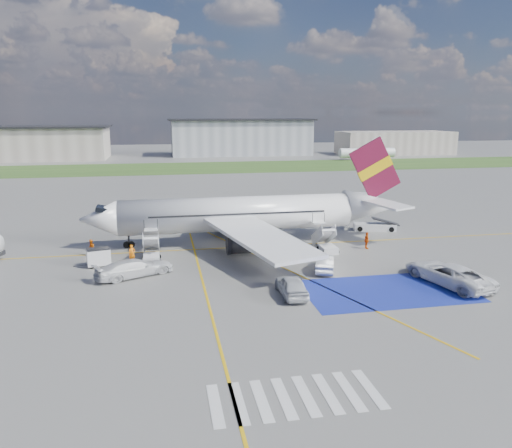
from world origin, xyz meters
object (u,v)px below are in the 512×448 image
Objects in this scene: car_silver_b at (325,263)px; van_white_b at (134,265)px; car_silver_a at (292,286)px; van_white_a at (448,270)px; gpu_cart at (99,258)px; airliner at (249,213)px; belt_loader at (375,227)px.

car_silver_b is 17.63m from van_white_b.
car_silver_a is 14.13m from van_white_a.
van_white_a is (14.12, 0.25, 0.39)m from car_silver_a.
gpu_cart is 0.51× the size of car_silver_b.
car_silver_b is (21.10, -5.50, -0.04)m from gpu_cart.
van_white_a is at bearing -32.12° from gpu_cart.
van_white_a is at bearing 169.00° from car_silver_b.
van_white_a is (30.47, -11.00, 0.42)m from gpu_cart.
airliner is at bearing -87.61° from car_silver_a.
car_silver_b is at bearing -43.76° from van_white_a.
airliner reaches higher than gpu_cart.
belt_loader is at bearing 9.77° from airliner.
airliner is 7.86× the size of car_silver_b.
belt_loader reaches higher than car_silver_b.
van_white_a is (-2.26, -20.16, 0.82)m from belt_loader.
van_white_a reaches higher than car_silver_b.
van_white_b is at bearing -28.39° from van_white_a.
van_white_b is at bearing -141.03° from airliner.
van_white_b reaches higher than belt_loader.
car_silver_a is at bearing -46.79° from gpu_cart.
airliner is 17.23m from belt_loader.
belt_loader is at bearing -127.49° from car_silver_a.
belt_loader is at bearing 3.37° from gpu_cart.
van_white_b is at bearing -59.05° from gpu_cart.
car_silver_a is (-16.38, -20.41, 0.43)m from belt_loader.
car_silver_a is at bearing -88.87° from airliner.
car_silver_a is at bearing -12.38° from van_white_a.
car_silver_a is 7.45m from car_silver_b.
airliner is 17.72m from car_silver_a.
van_white_a reaches higher than belt_loader.
car_silver_b is at bearing -128.33° from car_silver_a.
car_silver_b is at bearing -26.89° from gpu_cart.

